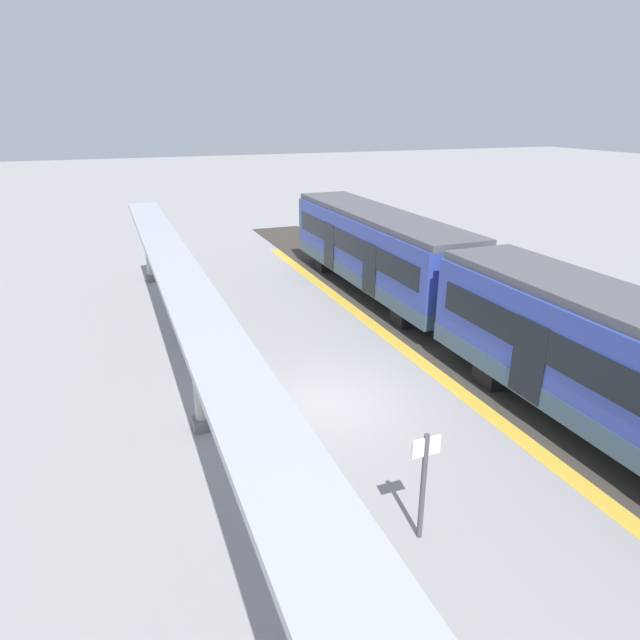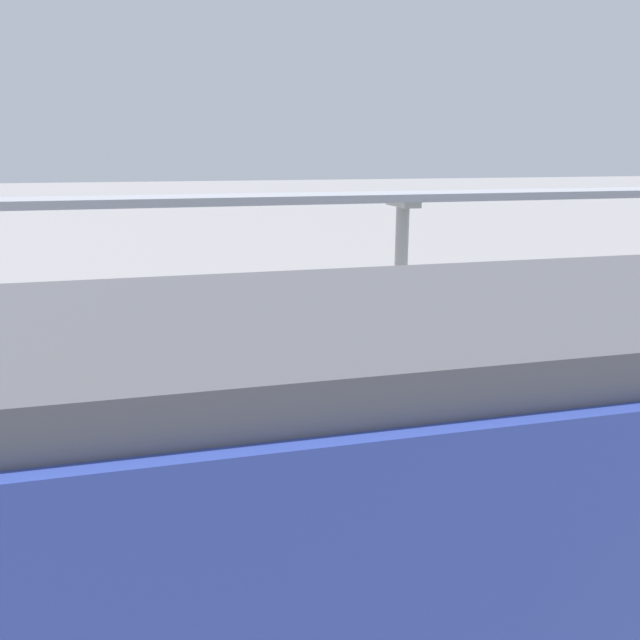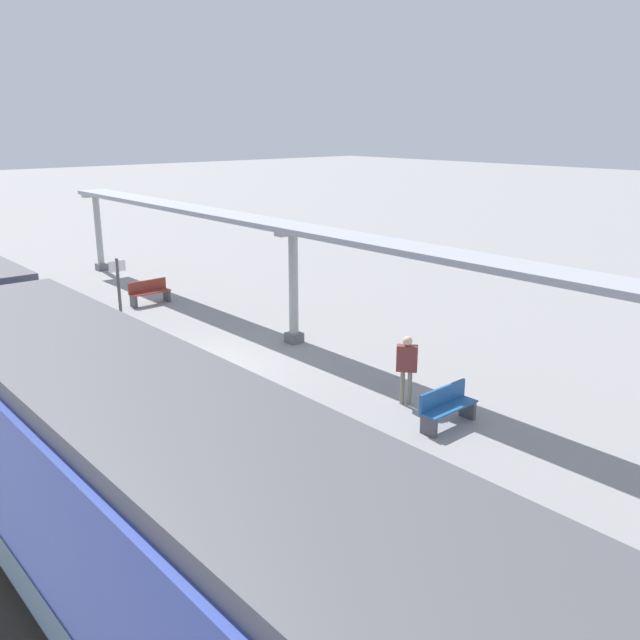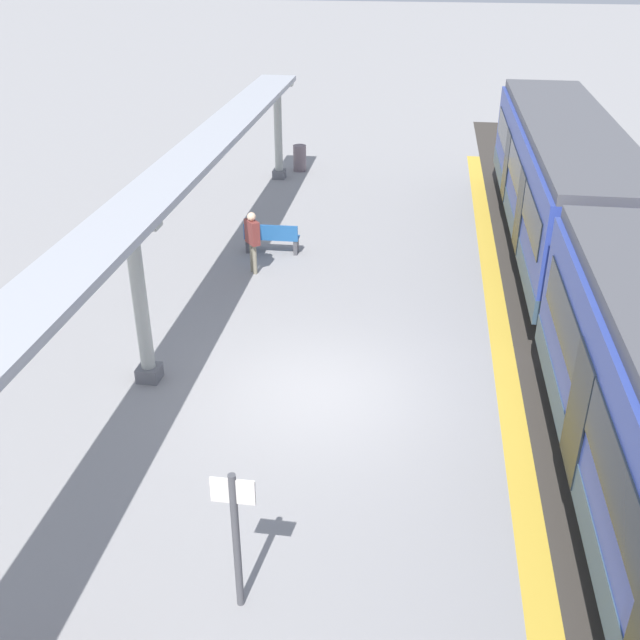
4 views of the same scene
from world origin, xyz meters
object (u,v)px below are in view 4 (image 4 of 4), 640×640
at_px(train_near_carriage, 561,183).
at_px(canopy_pillar_second, 140,303).
at_px(canopy_pillar_nearest, 278,131).
at_px(bench_mid_platform, 272,238).
at_px(platform_info_sign, 236,529).
at_px(passenger_by_the_benches, 252,235).
at_px(trash_bin, 300,158).

distance_m(train_near_carriage, canopy_pillar_second, 12.29).
bearing_deg(canopy_pillar_nearest, bench_mid_platform, 99.32).
xyz_separation_m(canopy_pillar_nearest, canopy_pillar_second, (0.00, 13.61, 0.00)).
xyz_separation_m(train_near_carriage, platform_info_sign, (5.82, 13.59, -0.50)).
bearing_deg(passenger_by_the_benches, train_near_carriage, -158.94).
bearing_deg(bench_mid_platform, train_near_carriage, -167.65).
bearing_deg(passenger_by_the_benches, platform_info_sign, 101.78).
distance_m(canopy_pillar_nearest, platform_info_sign, 19.02).
bearing_deg(trash_bin, train_near_carriage, 143.48).
relative_size(train_near_carriage, passenger_by_the_benches, 7.47).
distance_m(train_near_carriage, platform_info_sign, 14.79).
xyz_separation_m(canopy_pillar_second, passenger_by_the_benches, (-0.92, -5.36, -0.67)).
bearing_deg(passenger_by_the_benches, trash_bin, -87.91).
bearing_deg(canopy_pillar_nearest, passenger_by_the_benches, 96.38).
relative_size(canopy_pillar_nearest, canopy_pillar_second, 1.00).
xyz_separation_m(canopy_pillar_second, bench_mid_platform, (-1.13, -6.74, -1.27)).
height_order(trash_bin, platform_info_sign, platform_info_sign).
xyz_separation_m(platform_info_sign, passenger_by_the_benches, (2.19, -10.50, -0.29)).
distance_m(canopy_pillar_second, bench_mid_platform, 6.95).
relative_size(canopy_pillar_nearest, trash_bin, 3.56).
relative_size(canopy_pillar_second, bench_mid_platform, 2.23).
bearing_deg(canopy_pillar_nearest, canopy_pillar_second, 90.00).
relative_size(canopy_pillar_second, trash_bin, 3.56).
bearing_deg(canopy_pillar_nearest, platform_info_sign, 99.43).
height_order(platform_info_sign, passenger_by_the_benches, platform_info_sign).
height_order(canopy_pillar_nearest, bench_mid_platform, canopy_pillar_nearest).
bearing_deg(passenger_by_the_benches, canopy_pillar_nearest, -83.62).
bearing_deg(bench_mid_platform, trash_bin, -86.05).
height_order(canopy_pillar_nearest, platform_info_sign, canopy_pillar_nearest).
height_order(trash_bin, passenger_by_the_benches, passenger_by_the_benches).
xyz_separation_m(canopy_pillar_nearest, bench_mid_platform, (-1.13, 6.88, -1.27)).
bearing_deg(platform_info_sign, trash_bin, -82.71).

